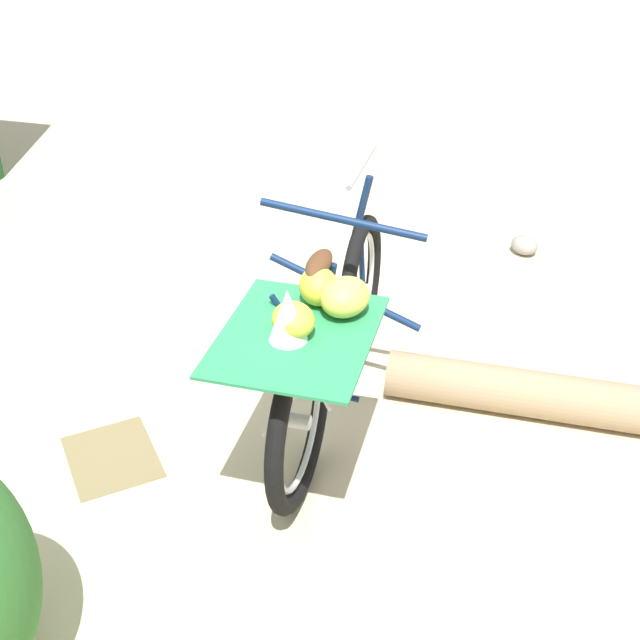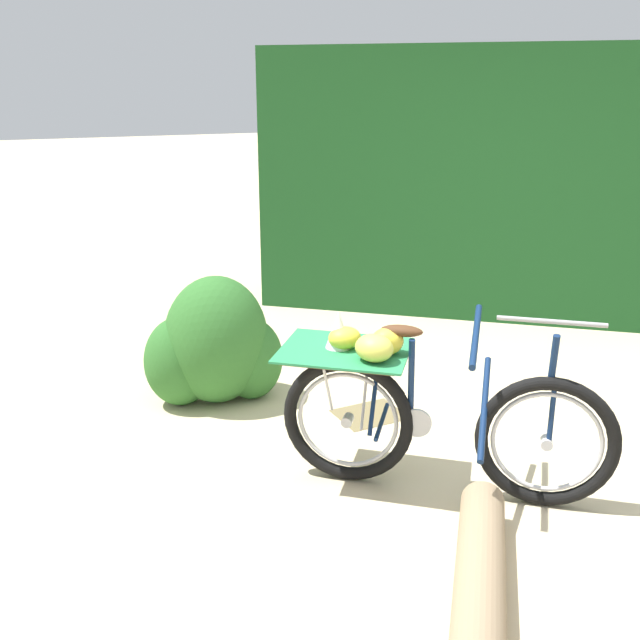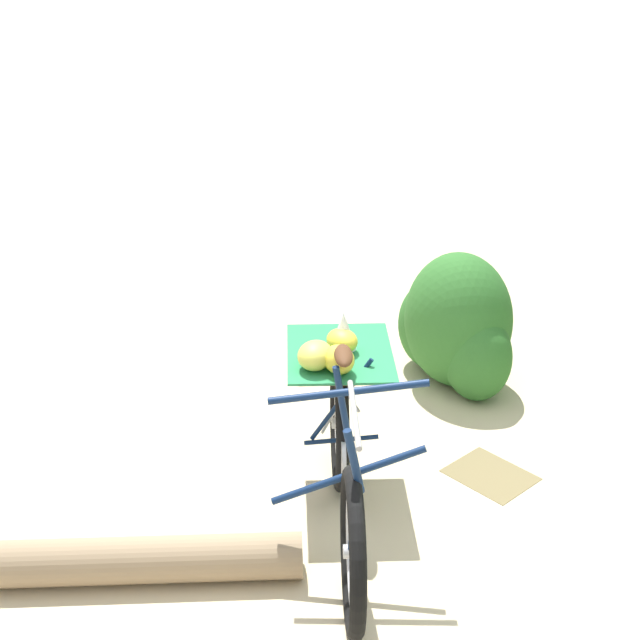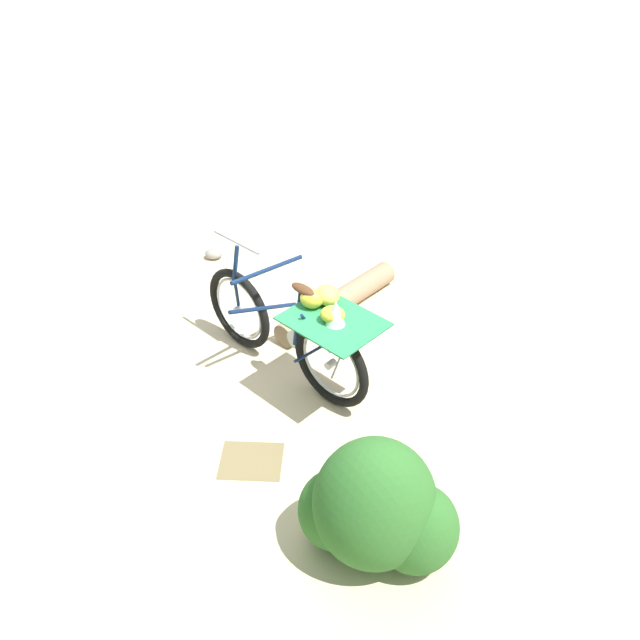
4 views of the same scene
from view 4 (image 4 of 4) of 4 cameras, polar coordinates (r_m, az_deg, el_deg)
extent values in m
plane|color=beige|center=(5.28, -4.55, -5.62)|extent=(60.00, 60.00, 0.00)
torus|color=black|center=(5.50, -7.12, 0.97)|extent=(0.60, 0.53, 0.73)
torus|color=#B7B7BC|center=(5.50, -7.12, 0.97)|extent=(0.44, 0.39, 0.57)
cylinder|color=#B7B7BC|center=(5.50, -7.12, 0.97)|extent=(0.10, 0.10, 0.06)
torus|color=black|center=(4.89, 0.94, -3.89)|extent=(0.60, 0.53, 0.73)
torus|color=#B7B7BC|center=(4.89, 0.94, -3.89)|extent=(0.44, 0.39, 0.57)
cylinder|color=#B7B7BC|center=(4.89, 0.94, -3.89)|extent=(0.10, 0.10, 0.06)
cylinder|color=#0F2347|center=(5.20, -4.92, 1.05)|extent=(0.48, 0.56, 0.30)
cylinder|color=#0F2347|center=(4.95, -4.60, 4.43)|extent=(0.49, 0.56, 0.11)
cylinder|color=#0F2347|center=(4.91, -1.95, 0.31)|extent=(0.10, 0.11, 0.49)
cylinder|color=#0F2347|center=(4.98, -0.67, -2.80)|extent=(0.27, 0.31, 0.05)
cylinder|color=#0F2347|center=(4.83, -0.35, -1.03)|extent=(0.23, 0.26, 0.47)
cylinder|color=#0F2347|center=(5.43, -7.30, 2.31)|extent=(0.05, 0.05, 0.30)
cylinder|color=#0F2347|center=(5.25, -7.41, 4.92)|extent=(0.09, 0.10, 0.30)
cylinder|color=gray|center=(5.13, -7.36, 6.79)|extent=(0.41, 0.36, 0.02)
ellipsoid|color=#4C2D19|center=(4.72, -1.50, 2.70)|extent=(0.23, 0.21, 0.06)
cylinder|color=#B7B7BC|center=(5.08, -2.21, -1.74)|extent=(0.13, 0.12, 0.16)
cylinder|color=#B7B7BC|center=(4.82, 0.13, -1.66)|extent=(0.15, 0.17, 0.39)
cylinder|color=#B7B7BC|center=(4.71, 1.99, -2.73)|extent=(0.17, 0.20, 0.39)
cube|color=brown|center=(4.64, 1.17, -0.28)|extent=(0.74, 0.72, 0.02)
cube|color=#287F4C|center=(4.62, 1.17, -0.10)|extent=(0.87, 0.85, 0.01)
ellipsoid|color=yellow|center=(4.72, -0.73, 1.87)|extent=(0.20, 0.19, 0.14)
ellipsoid|color=#CCC64C|center=(4.76, 0.65, 2.20)|extent=(0.25, 0.26, 0.14)
ellipsoid|color=yellow|center=(4.58, 1.12, 0.48)|extent=(0.19, 0.17, 0.12)
cone|color=white|center=(4.53, 1.39, 0.68)|extent=(0.20, 0.20, 0.20)
cylinder|color=#937A5B|center=(6.00, 1.59, 1.58)|extent=(1.09, 1.24, 0.22)
ellipsoid|color=#2D6628|center=(3.89, 4.78, -15.81)|extent=(0.72, 0.65, 0.90)
ellipsoid|color=#2D6628|center=(3.98, 8.43, -17.67)|extent=(0.50, 0.45, 0.63)
ellipsoid|color=#2D6628|center=(4.05, 1.34, -16.35)|extent=(0.45, 0.41, 0.59)
cylinder|color=#4C3823|center=(4.18, 4.53, -18.86)|extent=(0.07, 0.07, 0.18)
ellipsoid|color=gray|center=(6.94, -9.30, 5.76)|extent=(0.18, 0.15, 0.11)
cube|color=olive|center=(4.71, -6.05, -12.16)|extent=(0.44, 0.36, 0.01)
camera|label=1|loc=(3.67, 39.17, 10.37)|focal=46.01mm
camera|label=2|loc=(7.16, 17.17, 23.39)|focal=39.73mm
camera|label=3|loc=(7.31, -25.02, 28.08)|focal=50.35mm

